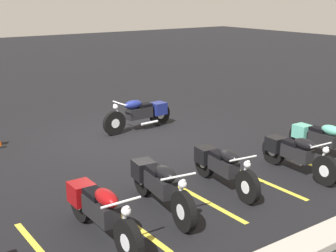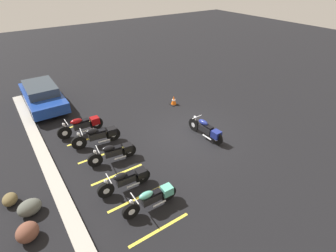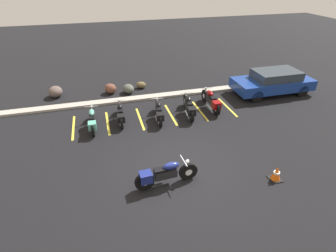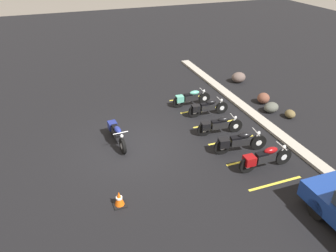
% 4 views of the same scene
% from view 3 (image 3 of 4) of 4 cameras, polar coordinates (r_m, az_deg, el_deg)
% --- Properties ---
extents(ground, '(60.00, 60.00, 0.00)m').
position_cam_3_polar(ground, '(9.20, 2.18, -9.84)').
color(ground, black).
extents(motorcycle_navy_featured, '(2.10, 0.59, 0.83)m').
position_cam_3_polar(motorcycle_navy_featured, '(8.42, -0.96, -10.43)').
color(motorcycle_navy_featured, black).
rests_on(motorcycle_navy_featured, ground).
extents(parked_bike_0, '(0.55, 1.97, 0.77)m').
position_cam_3_polar(parked_bike_0, '(11.72, -16.13, 1.23)').
color(parked_bike_0, black).
rests_on(parked_bike_0, ground).
extents(parked_bike_1, '(0.55, 1.97, 0.77)m').
position_cam_3_polar(parked_bike_1, '(11.99, -10.27, 2.74)').
color(parked_bike_1, black).
rests_on(parked_bike_1, ground).
extents(parked_bike_2, '(0.62, 1.99, 0.78)m').
position_cam_3_polar(parked_bike_2, '(11.94, -2.00, 3.17)').
color(parked_bike_2, black).
rests_on(parked_bike_2, ground).
extents(parked_bike_3, '(0.68, 2.14, 0.84)m').
position_cam_3_polar(parked_bike_3, '(12.38, 4.59, 4.32)').
color(parked_bike_3, black).
rests_on(parked_bike_3, ground).
extents(parked_bike_4, '(0.60, 2.15, 0.84)m').
position_cam_3_polar(parked_bike_4, '(13.05, 9.43, 5.48)').
color(parked_bike_4, black).
rests_on(parked_bike_4, ground).
extents(car_blue, '(4.31, 1.83, 1.29)m').
position_cam_3_polar(car_blue, '(15.63, 21.91, 8.97)').
color(car_blue, black).
rests_on(car_blue, ground).
extents(concrete_curb, '(18.00, 0.50, 0.12)m').
position_cam_3_polar(concrete_curb, '(14.16, -5.10, 6.19)').
color(concrete_curb, '#A8A399').
rests_on(concrete_curb, ground).
extents(landscape_rock_0, '(0.66, 0.59, 0.38)m').
position_cam_3_polar(landscape_rock_0, '(15.45, -5.89, 8.87)').
color(landscape_rock_0, brown).
rests_on(landscape_rock_0, ground).
extents(landscape_rock_1, '(0.89, 0.90, 0.54)m').
position_cam_3_polar(landscape_rock_1, '(15.03, -12.42, 7.97)').
color(landscape_rock_1, brown).
rests_on(landscape_rock_1, ground).
extents(landscape_rock_2, '(0.72, 0.84, 0.49)m').
position_cam_3_polar(landscape_rock_2, '(14.89, -8.61, 8.03)').
color(landscape_rock_2, '#50534B').
rests_on(landscape_rock_2, ground).
extents(landscape_rock_3, '(0.80, 0.91, 0.59)m').
position_cam_3_polar(landscape_rock_3, '(15.48, -23.31, 6.89)').
color(landscape_rock_3, brown).
rests_on(landscape_rock_3, ground).
extents(traffic_cone, '(0.40, 0.40, 0.53)m').
position_cam_3_polar(traffic_cone, '(9.43, 22.53, -9.56)').
color(traffic_cone, black).
rests_on(traffic_cone, ground).
extents(stall_line_0, '(0.10, 2.10, 0.00)m').
position_cam_3_polar(stall_line_0, '(12.26, -19.90, -0.29)').
color(stall_line_0, gold).
rests_on(stall_line_0, ground).
extents(stall_line_1, '(0.10, 2.10, 0.00)m').
position_cam_3_polar(stall_line_1, '(12.17, -12.99, 0.66)').
color(stall_line_1, gold).
rests_on(stall_line_1, ground).
extents(stall_line_2, '(0.10, 2.10, 0.00)m').
position_cam_3_polar(stall_line_2, '(12.27, -6.10, 1.61)').
color(stall_line_2, gold).
rests_on(stall_line_2, ground).
extents(stall_line_3, '(0.10, 2.10, 0.00)m').
position_cam_3_polar(stall_line_3, '(12.54, 0.61, 2.50)').
color(stall_line_3, gold).
rests_on(stall_line_3, ground).
extents(stall_line_4, '(0.10, 2.10, 0.00)m').
position_cam_3_polar(stall_line_4, '(12.98, 6.95, 3.32)').
color(stall_line_4, gold).
rests_on(stall_line_4, ground).
extents(stall_line_5, '(0.10, 2.10, 0.00)m').
position_cam_3_polar(stall_line_5, '(13.57, 12.81, 4.03)').
color(stall_line_5, gold).
rests_on(stall_line_5, ground).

